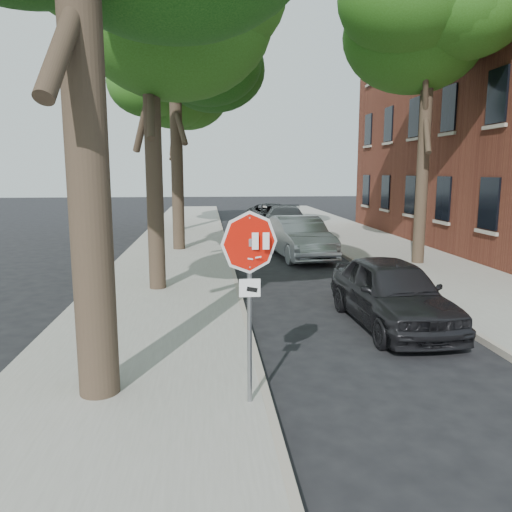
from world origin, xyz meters
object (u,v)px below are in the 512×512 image
at_px(tree_right, 427,47).
at_px(car_d, 272,215).
at_px(tree_mid_b, 174,46).
at_px(car_b, 299,237).
at_px(tree_far, 177,95).
at_px(car_c, 286,222).
at_px(stop_sign, 250,271).
at_px(car_a, 392,292).

distance_m(tree_right, car_d, 14.99).
relative_size(tree_mid_b, car_b, 2.19).
relative_size(car_b, car_d, 0.96).
bearing_deg(tree_mid_b, tree_far, 92.44).
relative_size(tree_mid_b, car_c, 1.96).
xyz_separation_m(stop_sign, car_a, (3.30, 3.53, -1.23)).
height_order(tree_mid_b, car_c, tree_mid_b).
height_order(tree_far, car_a, tree_far).
bearing_deg(car_c, car_b, -89.49).
height_order(stop_sign, tree_right, tree_right).
bearing_deg(stop_sign, tree_right, 56.62).
relative_size(tree_mid_b, car_d, 2.11).
distance_m(tree_mid_b, car_a, 13.82).
height_order(car_a, car_c, car_c).
xyz_separation_m(car_a, car_c, (0.00, 14.28, 0.05)).
bearing_deg(tree_far, tree_right, -51.66).
relative_size(car_b, car_c, 0.89).
bearing_deg(tree_mid_b, car_c, 36.08).
distance_m(stop_sign, tree_mid_b, 15.48).
xyz_separation_m(tree_mid_b, tree_far, (-0.30, 6.99, -0.78)).
relative_size(stop_sign, car_a, 0.62).
bearing_deg(tree_right, car_a, -117.08).
distance_m(stop_sign, car_c, 18.15).
bearing_deg(car_a, car_d, 87.99).
relative_size(stop_sign, tree_far, 0.28).
bearing_deg(tree_right, tree_far, 128.34).
xyz_separation_m(tree_right, car_a, (-3.38, -6.61, -6.49)).
height_order(tree_right, car_a, tree_right).
height_order(tree_far, car_d, tree_far).
distance_m(stop_sign, car_a, 4.99).
relative_size(car_a, car_d, 0.86).
bearing_deg(stop_sign, tree_far, 95.46).
relative_size(tree_right, car_c, 1.76).
bearing_deg(tree_right, car_b, 153.10).
bearing_deg(tree_far, car_c, -32.02).
bearing_deg(stop_sign, car_a, 46.92).
xyz_separation_m(car_b, car_c, (0.41, 5.75, -0.01)).
bearing_deg(car_a, car_c, 87.99).
height_order(car_c, car_d, car_c).
bearing_deg(tree_mid_b, stop_sign, -83.05).
distance_m(car_a, car_c, 14.28).
height_order(tree_far, car_b, tree_far).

